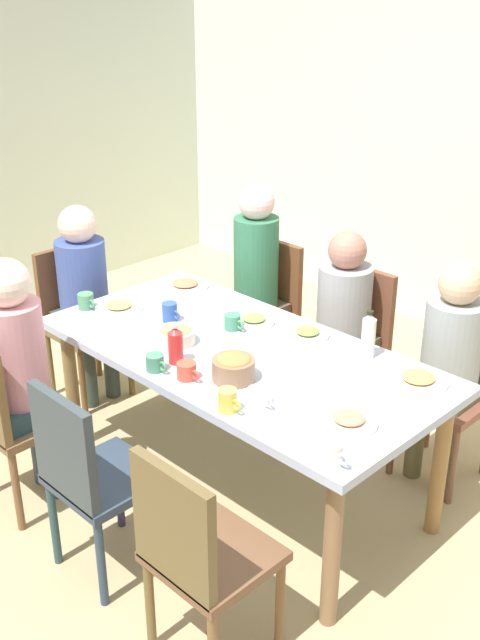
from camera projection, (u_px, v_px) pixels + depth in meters
name	position (u px, v px, depth m)	size (l,w,h in m)	color
ground_plane	(240.00, 484.00, 3.79)	(6.97, 6.97, 0.00)	tan
dining_table	(240.00, 365.00, 3.51)	(1.94, 0.96, 0.76)	#B0BCD3
chair_0	(89.00, 472.00, 3.02)	(0.40, 0.40, 0.90)	#2C3B4D
chair_1	(265.00, 306.00, 4.54)	(0.40, 0.40, 0.90)	brown
person_1	(254.00, 273.00, 4.38)	(0.30, 0.30, 1.28)	brown
chair_2	(197.00, 551.00, 2.61)	(0.40, 0.40, 0.90)	brown
chair_3	(7.00, 412.00, 3.44)	(0.40, 0.40, 0.90)	brown
person_3	(19.00, 362.00, 3.40)	(0.30, 0.30, 1.23)	#323844
chair_4	(351.00, 339.00, 4.13)	(0.40, 0.40, 0.90)	brown
person_4	(342.00, 315.00, 4.00)	(0.30, 0.30, 1.15)	brown
chair_5	(78.00, 314.00, 4.44)	(0.40, 0.40, 0.90)	brown
person_5	(84.00, 287.00, 4.30)	(0.30, 0.30, 1.18)	#36413A
chair_6	(456.00, 380.00, 3.71)	(0.40, 0.40, 0.90)	brown
person_6	(450.00, 355.00, 3.58)	(0.30, 0.30, 1.14)	brown
plate_0	(349.00, 421.00, 2.89)	(0.22, 0.22, 0.04)	silver
plate_1	(308.00, 334.00, 3.60)	(0.21, 0.21, 0.04)	silver
plate_2	(185.00, 285.00, 4.16)	(0.26, 0.26, 0.04)	white
plate_3	(119.00, 307.00, 3.88)	(0.24, 0.24, 0.04)	white
plate_4	(254.00, 321.00, 3.73)	(0.21, 0.21, 0.04)	silver
plate_5	(418.00, 380.00, 3.19)	(0.26, 0.26, 0.04)	silver
bowl_0	(234.00, 367.00, 3.20)	(0.19, 0.19, 0.11)	#8F684A
bowl_1	(176.00, 334.00, 3.52)	(0.18, 0.18, 0.09)	beige
cup_0	(332.00, 454.00, 2.65)	(0.11, 0.08, 0.08)	white
cup_1	(228.00, 401.00, 2.96)	(0.11, 0.07, 0.09)	#E1D152
cup_2	(187.00, 371.00, 3.21)	(0.12, 0.08, 0.07)	#D54D36
cup_3	(155.00, 363.00, 3.28)	(0.12, 0.08, 0.07)	#468367
cup_4	(86.00, 301.00, 3.89)	(0.12, 0.08, 0.08)	#4D875F
cup_5	(170.00, 312.00, 3.74)	(0.11, 0.08, 0.10)	#2F5398
cup_6	(258.00, 397.00, 3.01)	(0.12, 0.08, 0.07)	white
cup_7	(233.00, 322.00, 3.66)	(0.12, 0.08, 0.08)	#408865
bottle_0	(175.00, 345.00, 3.32)	(0.07, 0.07, 0.19)	red
bottle_1	(368.00, 336.00, 3.36)	(0.06, 0.06, 0.23)	silver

